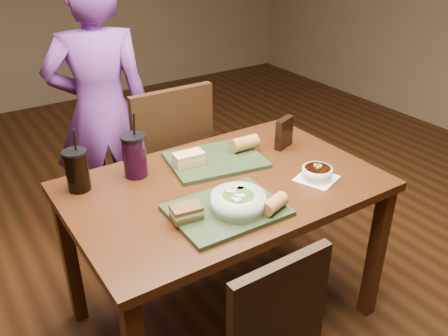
{
  "coord_description": "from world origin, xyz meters",
  "views": [
    {
      "loc": [
        -0.96,
        -1.45,
        1.74
      ],
      "look_at": [
        0.0,
        0.0,
        0.82
      ],
      "focal_mm": 38.0,
      "sensor_mm": 36.0,
      "label": 1
    }
  ],
  "objects_px": {
    "soup_bowl": "(317,173)",
    "baguette_far": "(245,143)",
    "chip_bag": "(284,133)",
    "tray_near": "(227,210)",
    "salad_bowl": "(238,201)",
    "cup_berry": "(135,156)",
    "cup_cola": "(77,170)",
    "sandwich_near": "(186,212)",
    "sandwich_far": "(189,158)",
    "tray_far": "(215,160)",
    "chair_far": "(166,164)",
    "dining_table": "(224,201)",
    "diner": "(101,114)",
    "baguette_near": "(274,204)"
  },
  "relations": [
    {
      "from": "cup_cola",
      "to": "chip_bag",
      "type": "bearing_deg",
      "value": -8.66
    },
    {
      "from": "diner",
      "to": "cup_berry",
      "type": "bearing_deg",
      "value": 95.95
    },
    {
      "from": "tray_near",
      "to": "chip_bag",
      "type": "relative_size",
      "value": 2.8
    },
    {
      "from": "salad_bowl",
      "to": "cup_berry",
      "type": "bearing_deg",
      "value": 112.28
    },
    {
      "from": "dining_table",
      "to": "chip_bag",
      "type": "height_order",
      "value": "chip_bag"
    },
    {
      "from": "tray_near",
      "to": "salad_bowl",
      "type": "height_order",
      "value": "salad_bowl"
    },
    {
      "from": "cup_cola",
      "to": "sandwich_far",
      "type": "bearing_deg",
      "value": -9.64
    },
    {
      "from": "chip_bag",
      "to": "tray_near",
      "type": "bearing_deg",
      "value": -169.88
    },
    {
      "from": "cup_berry",
      "to": "sandwich_far",
      "type": "bearing_deg",
      "value": -15.27
    },
    {
      "from": "sandwich_near",
      "to": "cup_cola",
      "type": "height_order",
      "value": "cup_cola"
    },
    {
      "from": "salad_bowl",
      "to": "soup_bowl",
      "type": "xyz_separation_m",
      "value": [
        0.43,
        0.03,
        -0.02
      ]
    },
    {
      "from": "chair_far",
      "to": "baguette_far",
      "type": "height_order",
      "value": "chair_far"
    },
    {
      "from": "chair_far",
      "to": "sandwich_near",
      "type": "distance_m",
      "value": 0.88
    },
    {
      "from": "sandwich_far",
      "to": "baguette_far",
      "type": "bearing_deg",
      "value": -3.48
    },
    {
      "from": "baguette_far",
      "to": "cup_cola",
      "type": "xyz_separation_m",
      "value": [
        -0.76,
        0.1,
        0.04
      ]
    },
    {
      "from": "soup_bowl",
      "to": "baguette_near",
      "type": "xyz_separation_m",
      "value": [
        -0.33,
        -0.11,
        0.02
      ]
    },
    {
      "from": "salad_bowl",
      "to": "sandwich_far",
      "type": "bearing_deg",
      "value": 86.2
    },
    {
      "from": "soup_bowl",
      "to": "baguette_far",
      "type": "height_order",
      "value": "baguette_far"
    },
    {
      "from": "tray_near",
      "to": "cup_berry",
      "type": "height_order",
      "value": "cup_berry"
    },
    {
      "from": "soup_bowl",
      "to": "chip_bag",
      "type": "height_order",
      "value": "chip_bag"
    },
    {
      "from": "cup_cola",
      "to": "sandwich_near",
      "type": "bearing_deg",
      "value": -61.11
    },
    {
      "from": "diner",
      "to": "baguette_near",
      "type": "xyz_separation_m",
      "value": [
        0.2,
        -1.29,
        0.02
      ]
    },
    {
      "from": "diner",
      "to": "soup_bowl",
      "type": "relative_size",
      "value": 7.8
    },
    {
      "from": "tray_far",
      "to": "sandwich_near",
      "type": "height_order",
      "value": "sandwich_near"
    },
    {
      "from": "tray_near",
      "to": "tray_far",
      "type": "xyz_separation_m",
      "value": [
        0.19,
        0.38,
        0.0
      ]
    },
    {
      "from": "dining_table",
      "to": "chip_bag",
      "type": "distance_m",
      "value": 0.49
    },
    {
      "from": "cup_berry",
      "to": "tray_near",
      "type": "bearing_deg",
      "value": -70.13
    },
    {
      "from": "salad_bowl",
      "to": "tray_far",
      "type": "bearing_deg",
      "value": 68.92
    },
    {
      "from": "sandwich_near",
      "to": "tray_far",
      "type": "bearing_deg",
      "value": 45.35
    },
    {
      "from": "diner",
      "to": "tray_near",
      "type": "distance_m",
      "value": 1.18
    },
    {
      "from": "chip_bag",
      "to": "diner",
      "type": "bearing_deg",
      "value": 104.99
    },
    {
      "from": "dining_table",
      "to": "tray_near",
      "type": "relative_size",
      "value": 3.1
    },
    {
      "from": "soup_bowl",
      "to": "sandwich_near",
      "type": "height_order",
      "value": "sandwich_near"
    },
    {
      "from": "tray_near",
      "to": "tray_far",
      "type": "height_order",
      "value": "same"
    },
    {
      "from": "tray_near",
      "to": "baguette_near",
      "type": "bearing_deg",
      "value": -37.99
    },
    {
      "from": "chair_far",
      "to": "salad_bowl",
      "type": "bearing_deg",
      "value": -97.71
    },
    {
      "from": "soup_bowl",
      "to": "baguette_far",
      "type": "xyz_separation_m",
      "value": [
        -0.11,
        0.38,
        0.02
      ]
    },
    {
      "from": "cup_berry",
      "to": "chip_bag",
      "type": "xyz_separation_m",
      "value": [
        0.72,
        -0.13,
        -0.02
      ]
    },
    {
      "from": "cup_cola",
      "to": "salad_bowl",
      "type": "bearing_deg",
      "value": -48.71
    },
    {
      "from": "soup_bowl",
      "to": "dining_table",
      "type": "bearing_deg",
      "value": 151.26
    },
    {
      "from": "chip_bag",
      "to": "cup_cola",
      "type": "bearing_deg",
      "value": 150.61
    },
    {
      "from": "diner",
      "to": "cup_berry",
      "type": "relative_size",
      "value": 5.34
    },
    {
      "from": "salad_bowl",
      "to": "sandwich_far",
      "type": "height_order",
      "value": "salad_bowl"
    },
    {
      "from": "tray_far",
      "to": "sandwich_near",
      "type": "relative_size",
      "value": 3.52
    },
    {
      "from": "sandwich_far",
      "to": "tray_near",
      "type": "bearing_deg",
      "value": -98.87
    },
    {
      "from": "chair_far",
      "to": "baguette_far",
      "type": "relative_size",
      "value": 7.68
    },
    {
      "from": "diner",
      "to": "cup_cola",
      "type": "distance_m",
      "value": 0.79
    },
    {
      "from": "cup_cola",
      "to": "diner",
      "type": "bearing_deg",
      "value": 63.07
    },
    {
      "from": "chair_far",
      "to": "tray_near",
      "type": "relative_size",
      "value": 2.41
    },
    {
      "from": "tray_near",
      "to": "diner",
      "type": "bearing_deg",
      "value": 92.67
    }
  ]
}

